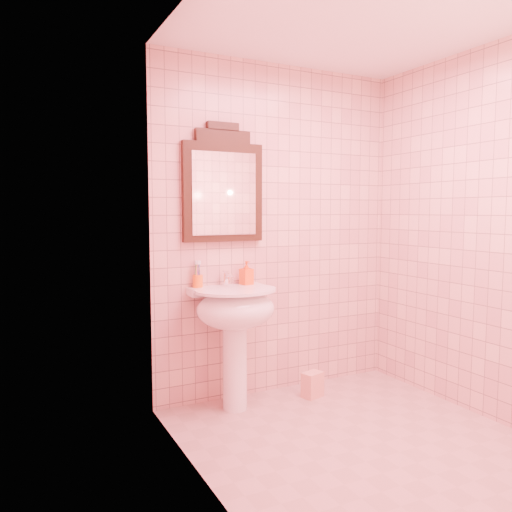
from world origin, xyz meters
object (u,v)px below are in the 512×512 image
mirror (223,187)px  toothbrush_cup (198,281)px  towel (312,385)px  soap_dispenser (246,273)px  pedestal_sink (235,317)px

mirror → toothbrush_cup: size_ratio=5.11×
mirror → towel: 1.62m
mirror → towel: mirror is taller
toothbrush_cup → towel: bearing=-15.2°
soap_dispenser → toothbrush_cup: bearing=163.5°
toothbrush_cup → soap_dispenser: size_ratio=0.94×
towel → soap_dispenser: bearing=158.1°
pedestal_sink → towel: size_ratio=4.58×
pedestal_sink → toothbrush_cup: 0.37m
toothbrush_cup → towel: toothbrush_cup is taller
pedestal_sink → soap_dispenser: size_ratio=4.93×
pedestal_sink → soap_dispenser: soap_dispenser is taller
pedestal_sink → toothbrush_cup: size_ratio=5.22×
pedestal_sink → towel: pedestal_sink is taller
soap_dispenser → mirror: bearing=148.0°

